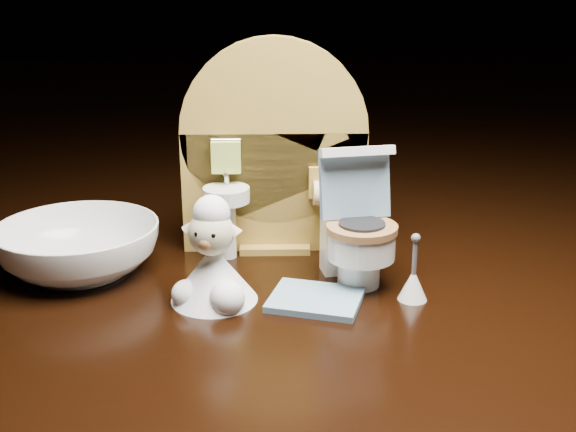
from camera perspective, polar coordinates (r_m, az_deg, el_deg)
name	(u,v)px	position (r m, az deg, el deg)	size (l,w,h in m)	color
backdrop_panel	(273,160)	(0.51, -1.19, 4.46)	(0.13, 0.05, 0.15)	#A98533
toy_toilet	(356,233)	(0.46, 5.41, -1.33)	(0.05, 0.06, 0.09)	white
bath_mat	(316,299)	(0.44, 2.19, -6.61)	(0.05, 0.04, 0.00)	#6C8EA6
toilet_brush	(413,282)	(0.45, 9.86, -5.19)	(0.02, 0.02, 0.04)	white
plush_lamb	(213,265)	(0.44, -5.96, -3.86)	(0.05, 0.05, 0.07)	white
ceramic_bowl	(79,249)	(0.50, -16.21, -2.50)	(0.11, 0.11, 0.03)	white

